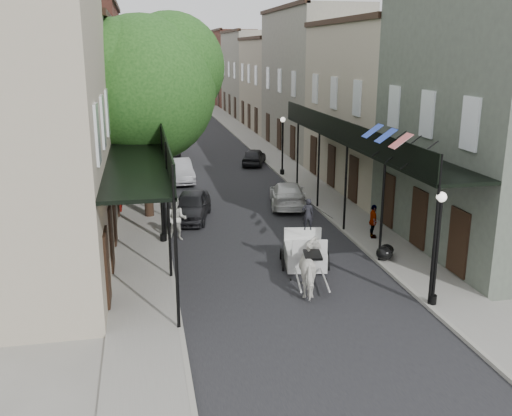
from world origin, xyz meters
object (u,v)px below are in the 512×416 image
pedestrian_sidewalk_left (152,157)px  car_left_mid (179,171)px  pedestrian_sidewalk_right (373,221)px  car_right_far (254,157)px  lamppost_left (162,197)px  tree_near (151,83)px  car_left_far (158,151)px  lamppost_right_far (283,145)px  car_left_near (191,206)px  car_right_near (288,194)px  lamppost_right_near (437,247)px  carriage (304,236)px  tree_far (146,81)px  horse (313,268)px  pedestrian_walking (176,219)px

pedestrian_sidewalk_left → car_left_mid: pedestrian_sidewalk_left is taller
pedestrian_sidewalk_left → pedestrian_sidewalk_right: pedestrian_sidewalk_left is taller
car_right_far → lamppost_left: bearing=85.3°
tree_near → pedestrian_sidewalk_left: size_ratio=4.94×
car_left_far → car_right_far: bearing=-46.0°
lamppost_right_far → pedestrian_sidewalk_right: (0.72, -13.35, -1.19)m
car_left_near → car_right_near: bearing=29.1°
lamppost_right_far → pedestrian_sidewalk_right: size_ratio=2.52×
lamppost_right_near → carriage: size_ratio=1.29×
car_left_near → pedestrian_sidewalk_left: bearing=111.5°
tree_far → pedestrian_sidewalk_left: (0.05, -3.66, -4.74)m
lamppost_left → carriage: lamppost_left is taller
tree_near → lamppost_right_near: bearing=-55.7°
car_right_far → tree_near: bearing=77.8°
tree_far → horse: 25.22m
tree_near → car_right_near: (6.80, 0.63, -5.85)m
tree_near → pedestrian_sidewalk_right: bearing=-31.5°
lamppost_right_far → tree_far: bearing=143.5°
pedestrian_sidewalk_right → car_right_near: bearing=34.1°
car_left_mid → car_left_near: bearing=-93.4°
lamppost_right_far → car_left_near: (-6.70, -8.66, -1.36)m
lamppost_left → pedestrian_walking: 1.32m
car_left_near → car_left_mid: size_ratio=0.96×
lamppost_right_near → lamppost_left: bearing=135.7°
pedestrian_sidewalk_left → car_left_near: size_ratio=0.48×
tree_far → pedestrian_sidewalk_right: size_ratio=5.85×
lamppost_right_far → pedestrian_walking: 13.94m
car_left_mid → car_right_near: car_left_mid is taller
horse → pedestrian_sidewalk_left: bearing=-67.0°
tree_near → horse: bearing=-64.5°
lamppost_left → pedestrian_sidewalk_right: size_ratio=2.52×
tree_near → horse: (4.87, -10.23, -5.63)m
lamppost_left → pedestrian_walking: bearing=31.8°
tree_near → car_right_near: bearing=5.3°
horse → pedestrian_walking: size_ratio=1.08×
car_left_near → lamppost_right_near: bearing=-46.1°
tree_far → lamppost_right_near: 27.74m
carriage → tree_far: bearing=113.7°
car_right_near → lamppost_left: bearing=46.7°
pedestrian_walking → car_right_near: pedestrian_walking is taller
lamppost_left → car_right_far: bearing=66.0°
tree_far → car_left_mid: 8.47m
lamppost_left → carriage: size_ratio=1.29×
car_left_far → car_right_near: size_ratio=1.09×
pedestrian_walking → car_right_near: 7.55m
tree_near → tree_far: bearing=90.2°
car_left_far → car_left_mid: bearing=-101.1°
lamppost_right_far → car_right_far: (-1.08, 3.99, -1.45)m
lamppost_right_near → tree_far: bearing=107.7°
lamppost_right_near → lamppost_right_far: bearing=90.0°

